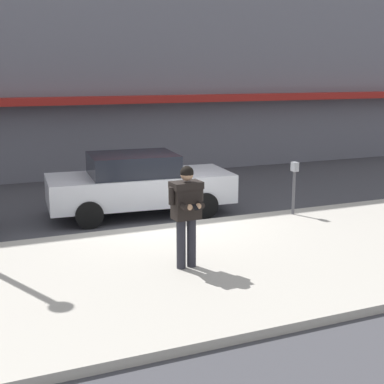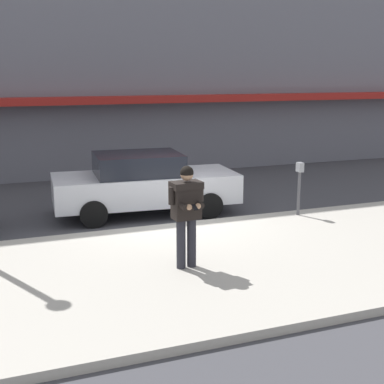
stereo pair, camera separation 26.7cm
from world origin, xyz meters
The scene contains 7 objects.
ground_plane centered at (0.00, 0.00, 0.00)m, with size 80.00×80.00×0.00m, color #3D3D42.
sidewalk centered at (1.00, -2.85, 0.07)m, with size 32.00×5.30×0.14m, color #A8A399.
curb_paint_line centered at (1.00, 0.05, 0.00)m, with size 28.00×0.12×0.01m, color silver.
storefront_facade centered at (1.00, 8.49, 5.46)m, with size 28.00×4.70×10.95m.
parked_sedan_mid centered at (-0.23, 1.32, 0.79)m, with size 4.63×2.19×1.54m.
man_texting_on_phone centered at (-0.69, -2.96, 1.25)m, with size 0.65×0.60×1.81m.
parking_meter centered at (3.03, -0.60, 0.97)m, with size 0.12×0.18×1.27m.
Camera 1 is at (-4.01, -11.15, 3.47)m, focal length 50.00 mm.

